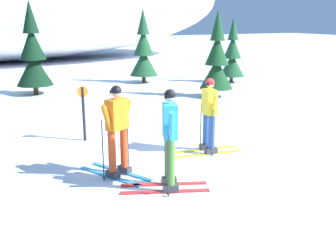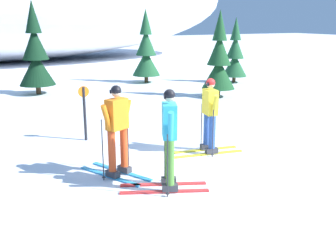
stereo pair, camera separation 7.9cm
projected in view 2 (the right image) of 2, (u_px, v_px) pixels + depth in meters
name	position (u px, v px, depth m)	size (l,w,h in m)	color
ground_plane	(194.00, 165.00, 8.63)	(120.00, 120.00, 0.00)	white
skier_orange_jacket	(117.00, 129.00, 7.79)	(1.08, 1.63, 1.82)	#2893CC
skier_yellow_jacket	(209.00, 115.00, 9.20)	(1.78, 0.78, 1.74)	gold
skier_cyan_jacket	(169.00, 137.00, 7.17)	(1.66, 1.02, 1.85)	red
pine_tree_center_left	(36.00, 56.00, 16.30)	(1.45, 1.45, 3.76)	#47301E
pine_tree_center_right	(146.00, 52.00, 19.34)	(1.35, 1.35, 3.50)	#47301E
pine_tree_right	(219.00, 61.00, 15.74)	(1.30, 1.30, 3.37)	#47301E
pine_tree_far_right	(235.00, 56.00, 19.38)	(1.20, 1.20, 3.10)	#47301E
trail_marker_post	(85.00, 110.00, 10.18)	(0.28, 0.07, 1.40)	black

